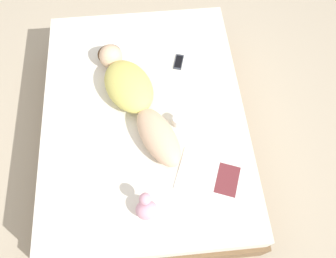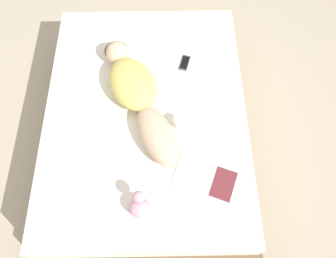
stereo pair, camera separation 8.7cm
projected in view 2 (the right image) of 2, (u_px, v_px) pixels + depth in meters
ground_plane at (149, 137)px, 3.05m from camera, size 12.00×12.00×0.00m
bed at (147, 125)px, 2.83m from camera, size 1.65×2.21×0.51m
person at (137, 94)px, 2.55m from camera, size 0.69×1.20×0.21m
open_magazine at (208, 179)px, 2.34m from camera, size 0.56×0.48×0.01m
coffee_mug at (179, 122)px, 2.50m from camera, size 0.12×0.08×0.09m
cell_phone at (185, 63)px, 2.80m from camera, size 0.11×0.17×0.01m
plush_toy at (139, 206)px, 2.17m from camera, size 0.15×0.16×0.19m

